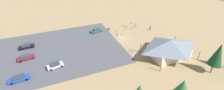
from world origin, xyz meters
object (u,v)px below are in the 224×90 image
car_silver_far_end (55,65)px  car_green_front_row (96,30)px  bicycle_yellow_back_row (125,30)px  car_black_near_entry (26,46)px  visitor_crossing_yard (150,28)px  pine_mideast (218,55)px  bicycle_white_yard_left (136,27)px  bicycle_blue_by_bin (135,25)px  bicycle_orange_yard_front (126,27)px  bicycle_black_yard_center (131,24)px  lot_sign (122,36)px  car_maroon_by_curb (26,57)px  trash_bin (109,29)px  bicycle_purple_near_porch (131,51)px  car_blue_mid_lot (19,78)px  bike_pavilion (170,47)px  bicycle_red_near_sign (116,32)px  bicycle_silver_trailside (124,25)px  pine_center (182,88)px  bicycle_green_lone_east (132,28)px  bicycle_teal_edge_north (117,35)px

car_silver_far_end → car_green_front_row: car_silver_far_end is taller
bicycle_yellow_back_row → car_black_near_entry: bearing=-0.5°
visitor_crossing_yard → pine_mideast: bearing=89.4°
bicycle_white_yard_left → bicycle_blue_by_bin: bearing=-110.8°
bicycle_orange_yard_front → bicycle_black_yard_center: 4.28m
lot_sign → car_maroon_by_curb: lot_sign is taller
trash_bin → bicycle_purple_near_porch: (-0.60, 17.48, -0.07)m
car_blue_mid_lot → pine_mideast: bearing=161.0°
bicycle_black_yard_center → car_maroon_by_curb: bearing=14.8°
bicycle_yellow_back_row → car_green_front_row: bearing=-15.0°
bicycle_black_yard_center → car_maroon_by_curb: 41.84m
bicycle_orange_yard_front → car_blue_mid_lot: car_blue_mid_lot is taller
bike_pavilion → bicycle_black_yard_center: bike_pavilion is taller
bicycle_white_yard_left → bicycle_blue_by_bin: bicycle_blue_by_bin is taller
lot_sign → car_maroon_by_curb: bearing=0.8°
bicycle_blue_by_bin → car_silver_far_end: size_ratio=0.37×
pine_mideast → car_black_near_entry: pine_mideast is taller
bicycle_red_near_sign → car_blue_mid_lot: car_blue_mid_lot is taller
car_silver_far_end → bicycle_silver_trailside: bearing=-148.8°
bicycle_yellow_back_row → car_blue_mid_lot: 39.61m
pine_center → bicycle_blue_by_bin: pine_center is taller
lot_sign → pine_mideast: pine_mideast is taller
bicycle_purple_near_porch → bicycle_yellow_back_row: bearing=-109.6°
bicycle_white_yard_left → visitor_crossing_yard: bearing=135.9°
pine_center → car_black_near_entry: size_ratio=1.30×
bicycle_silver_trailside → bicycle_yellow_back_row: bearing=70.9°
bicycle_yellow_back_row → pine_center: bearing=81.6°
bicycle_red_near_sign → car_blue_mid_lot: size_ratio=0.30×
bicycle_red_near_sign → trash_bin: bearing=-65.0°
bike_pavilion → pine_center: 17.14m
car_blue_mid_lot → bicycle_yellow_back_row: bearing=-157.0°
bicycle_purple_near_porch → pine_mideast: bearing=131.0°
bicycle_silver_trailside → visitor_crossing_yard: size_ratio=0.95×
pine_center → car_blue_mid_lot: size_ratio=1.26×
pine_center → bicycle_black_yard_center: size_ratio=3.75×
bike_pavilion → bicycle_white_yard_left: (-1.31, -21.52, -2.79)m
bicycle_blue_by_bin → car_black_near_entry: 41.65m
bike_pavilion → car_green_front_row: size_ratio=2.88×
bicycle_yellow_back_row → bicycle_black_yard_center: size_ratio=0.93×
bicycle_green_lone_east → bicycle_silver_trailside: size_ratio=1.01×
lot_sign → bicycle_black_yard_center: lot_sign is taller
car_silver_far_end → car_black_near_entry: size_ratio=0.95×
pine_center → bicycle_teal_edge_north: (-0.59, -32.37, -3.71)m
pine_center → bicycle_blue_by_bin: size_ratio=3.71×
bike_pavilion → bicycle_black_yard_center: (-1.10, -25.15, -2.80)m
trash_bin → bicycle_red_near_sign: size_ratio=0.61×
bicycle_orange_yard_front → bicycle_green_lone_east: (-1.74, 1.50, 0.02)m
lot_sign → bicycle_blue_by_bin: size_ratio=1.33×
bicycle_yellow_back_row → car_silver_far_end: car_silver_far_end is taller
pine_center → bicycle_orange_yard_front: (-6.75, -37.24, -3.71)m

